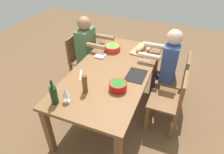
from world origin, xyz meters
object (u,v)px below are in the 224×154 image
diner_far_right (88,48)px  serving_bowl_salad (112,48)px  chair_near_center (172,100)px  wine_glass (66,93)px  wine_bottle (54,95)px  chair_near_right (177,78)px  dining_table (112,75)px  napkin_stack (100,56)px  serving_bowl_greens (118,86)px  diner_near_right (167,63)px  chair_far_right (80,57)px  cutting_board (141,50)px  beer_bottle (85,84)px  bread_loaf (142,46)px

diner_far_right → serving_bowl_salad: (-0.02, -0.43, 0.09)m
chair_near_center → wine_glass: wine_glass is taller
wine_bottle → chair_near_right: bearing=-40.6°
dining_table → napkin_stack: bearing=47.6°
chair_near_right → serving_bowl_greens: (-0.87, 0.60, 0.31)m
diner_near_right → wine_bottle: size_ratio=4.14×
chair_far_right → cutting_board: 1.07m
wine_glass → serving_bowl_greens: bearing=-47.3°
napkin_stack → chair_near_center: bearing=-103.6°
serving_bowl_greens → wine_glass: 0.59m
chair_near_right → serving_bowl_greens: chair_near_right is taller
dining_table → beer_bottle: size_ratio=8.70×
diner_far_right → napkin_stack: bearing=-127.9°
serving_bowl_salad → wine_glass: size_ratio=1.47×
chair_near_right → dining_table: bearing=123.0°
chair_near_center → diner_near_right: 0.60m
dining_table → diner_far_right: bearing=50.0°
chair_near_center → cutting_board: chair_near_center is taller
beer_bottle → diner_far_right: bearing=26.1°
bread_loaf → diner_near_right: bearing=-109.8°
chair_far_right → chair_near_center: same height
dining_table → bread_loaf: (0.68, -0.21, 0.14)m
chair_far_right → diner_near_right: size_ratio=0.71×
wine_bottle → serving_bowl_greens: bearing=-49.5°
dining_table → serving_bowl_salad: 0.56m
bread_loaf → wine_bottle: bearing=160.1°
chair_far_right → serving_bowl_salad: (-0.02, -0.61, 0.31)m
chair_near_right → napkin_stack: 1.16m
wine_glass → serving_bowl_salad: bearing=-0.8°
serving_bowl_greens → serving_bowl_salad: bearing=25.9°
dining_table → chair_near_center: 0.83m
chair_near_center → serving_bowl_greens: bearing=119.5°
serving_bowl_salad → dining_table: bearing=-158.3°
serving_bowl_salad → wine_glass: 1.24m
serving_bowl_salad → napkin_stack: (-0.24, 0.09, -0.04)m
bread_loaf → wine_bottle: size_ratio=1.10×
serving_bowl_salad → serving_bowl_greens: (-0.84, -0.41, 0.00)m
napkin_stack → dining_table: bearing=-132.4°
wine_bottle → wine_glass: (0.06, -0.10, 0.01)m
diner_near_right → napkin_stack: diner_near_right is taller
cutting_board → serving_bowl_salad: bearing=112.7°
cutting_board → wine_glass: bearing=163.1°
chair_near_right → bread_loaf: bearing=75.9°
cutting_board → beer_bottle: size_ratio=1.82×
chair_near_right → serving_bowl_greens: bearing=145.3°
diner_far_right → bread_loaf: bearing=-79.8°
cutting_board → wine_bottle: bearing=160.1°
wine_bottle → wine_glass: wine_bottle is taller
diner_far_right → chair_near_center: 1.55m
chair_far_right → wine_glass: (-1.26, -0.59, 0.37)m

